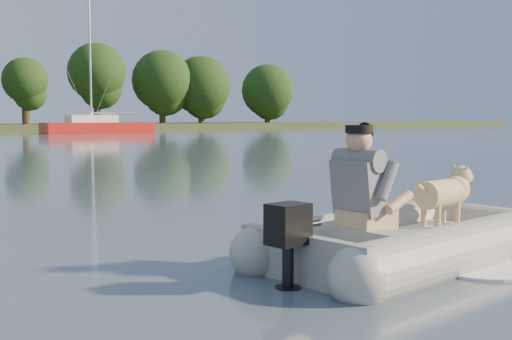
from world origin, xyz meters
TOP-DOWN VIEW (x-y plane):
  - water at (0.00, 0.00)m, footprint 160.00×160.00m
  - dinghy at (0.83, -0.05)m, footprint 5.32×4.10m
  - man at (0.10, -0.12)m, footprint 0.85×0.76m
  - dog at (1.48, 0.11)m, footprint 1.02×0.50m
  - outboard_motor at (-0.89, -0.33)m, footprint 0.48×0.37m
  - sailboat at (13.74, 46.81)m, footprint 8.99×2.90m

SIDE VIEW (x-z plane):
  - water at x=0.00m, z-range 0.00..0.00m
  - outboard_motor at x=-0.89m, z-range -0.09..0.74m
  - sailboat at x=13.74m, z-range -5.60..6.68m
  - dog at x=1.48m, z-range 0.22..0.87m
  - dinghy at x=0.83m, z-range -0.10..1.34m
  - man at x=0.10m, z-range 0.25..1.37m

